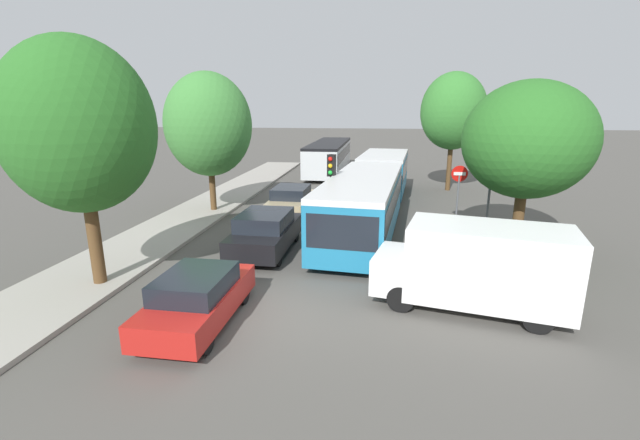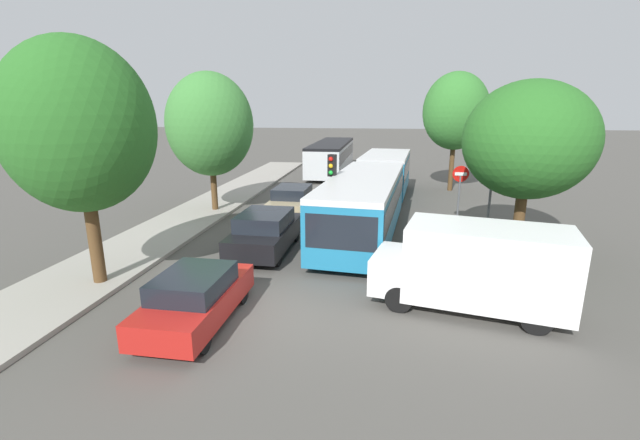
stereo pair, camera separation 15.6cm
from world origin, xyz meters
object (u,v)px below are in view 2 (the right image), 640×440
articulated_bus (375,187)px  queued_car_tan (293,201)px  queued_car_red (196,297)px  traffic_light (332,176)px  tree_right_mid (456,111)px  tree_left_mid (210,125)px  queued_car_black (266,232)px  tree_left_near (79,127)px  tree_right_near (529,141)px  white_van (477,266)px  no_entry_sign (460,187)px  city_bus_rear (332,155)px  direction_sign_post (492,177)px

articulated_bus → queued_car_tan: size_ratio=4.10×
queued_car_red → traffic_light: (2.39, 8.19, 1.80)m
tree_right_mid → tree_left_mid: bearing=-148.5°
queued_car_black → tree_left_near: 6.89m
tree_right_near → tree_right_mid: tree_right_mid is taller
tree_left_mid → traffic_light: bearing=-25.9°
white_van → no_entry_sign: 8.12m
city_bus_rear → no_entry_sign: 17.65m
city_bus_rear → tree_right_mid: tree_right_mid is taller
no_entry_sign → tree_right_near: bearing=26.9°
queued_car_black → articulated_bus: bearing=-31.2°
queued_car_red → tree_left_near: tree_left_near is taller
tree_right_mid → city_bus_rear: bearing=142.6°
no_entry_sign → city_bus_rear: bearing=-154.4°
traffic_light → queued_car_red: bearing=-1.4°
city_bus_rear → queued_car_red: (-0.19, -25.82, -0.74)m
city_bus_rear → queued_car_tan: city_bus_rear is taller
queued_car_red → city_bus_rear: bearing=0.6°
queued_car_tan → queued_car_red: bearing=-179.2°
queued_car_tan → no_entry_sign: (7.76, -1.39, 1.14)m
tree_left_near → tree_right_mid: 21.59m
articulated_bus → no_entry_sign: size_ratio=6.13×
city_bus_rear → traffic_light: (2.19, -17.62, 1.06)m
no_entry_sign → tree_left_near: size_ratio=0.39×
queued_car_black → no_entry_sign: bearing=-59.4°
queued_car_black → tree_right_near: (9.19, 1.10, 3.37)m
tree_right_mid → queued_car_tan: bearing=-137.8°
traffic_light → tree_right_mid: 13.02m
white_van → tree_right_near: size_ratio=0.85×
city_bus_rear → tree_right_near: size_ratio=1.86×
articulated_bus → tree_right_mid: tree_right_mid is taller
articulated_bus → tree_right_near: tree_right_near is taller
direction_sign_post → traffic_light: bearing=8.6°
no_entry_sign → direction_sign_post: 1.76m
no_entry_sign → tree_left_near: bearing=-55.4°
articulated_bus → white_van: bearing=22.0°
city_bus_rear → no_entry_sign: bearing=-154.0°
city_bus_rear → queued_car_black: city_bus_rear is taller
queued_car_black → queued_car_tan: (-0.19, 5.69, -0.04)m
no_entry_sign → tree_right_mid: bearing=173.9°
articulated_bus → queued_car_black: 7.26m
tree_right_mid → queued_car_black: bearing=-122.2°
white_van → direction_sign_post: (1.79, 6.80, 1.33)m
traffic_light → tree_right_near: 7.38m
tree_left_mid → tree_right_mid: tree_right_mid is taller
traffic_light → tree_right_near: bearing=92.9°
queued_car_red → articulated_bus: bearing=-18.2°
direction_sign_post → queued_car_red: bearing=49.1°
articulated_bus → traffic_light: size_ratio=5.09×
no_entry_sign → tree_right_near: 4.24m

